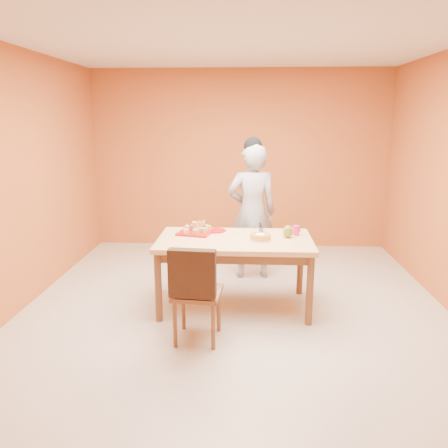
# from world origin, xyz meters

# --- Properties ---
(floor) EXTENTS (5.00, 5.00, 0.00)m
(floor) POSITION_xyz_m (0.00, 0.00, 0.00)
(floor) COLOR beige
(floor) RESTS_ON ground
(ceiling) EXTENTS (5.00, 5.00, 0.00)m
(ceiling) POSITION_xyz_m (0.00, 0.00, 2.70)
(ceiling) COLOR silver
(ceiling) RESTS_ON wall_back
(wall_back) EXTENTS (4.50, 0.00, 4.50)m
(wall_back) POSITION_xyz_m (0.00, 2.50, 1.35)
(wall_back) COLOR #BD592B
(wall_back) RESTS_ON floor
(wall_left) EXTENTS (0.00, 5.00, 5.00)m
(wall_left) POSITION_xyz_m (-2.25, 0.00, 1.35)
(wall_left) COLOR #BD592B
(wall_left) RESTS_ON floor
(dining_table) EXTENTS (1.60, 0.90, 0.76)m
(dining_table) POSITION_xyz_m (-0.00, 0.14, 0.67)
(dining_table) COLOR tan
(dining_table) RESTS_ON floor
(dining_chair) EXTENTS (0.45, 0.52, 0.92)m
(dining_chair) POSITION_xyz_m (-0.32, -0.62, 0.48)
(dining_chair) COLOR brown
(dining_chair) RESTS_ON floor
(pastry_pile) EXTENTS (0.31, 0.31, 0.10)m
(pastry_pile) POSITION_xyz_m (-0.44, 0.33, 0.83)
(pastry_pile) COLOR tan
(pastry_pile) RESTS_ON pastry_platter
(person) EXTENTS (0.66, 0.47, 1.68)m
(person) POSITION_xyz_m (0.18, 1.07, 0.84)
(person) COLOR gray
(person) RESTS_ON floor
(pastry_platter) EXTENTS (0.42, 0.42, 0.02)m
(pastry_platter) POSITION_xyz_m (-0.44, 0.33, 0.77)
(pastry_platter) COLOR maroon
(pastry_platter) RESTS_ON dining_table
(red_dinner_plate) EXTENTS (0.27, 0.27, 0.01)m
(red_dinner_plate) POSITION_xyz_m (-0.22, 0.43, 0.77)
(red_dinner_plate) COLOR maroon
(red_dinner_plate) RESTS_ON dining_table
(white_cake_plate) EXTENTS (0.26, 0.26, 0.01)m
(white_cake_plate) POSITION_xyz_m (0.26, 0.08, 0.77)
(white_cake_plate) COLOR white
(white_cake_plate) RESTS_ON dining_table
(sponge_cake) EXTENTS (0.26, 0.26, 0.05)m
(sponge_cake) POSITION_xyz_m (0.26, 0.08, 0.80)
(sponge_cake) COLOR gold
(sponge_cake) RESTS_ON white_cake_plate
(cake_server) EXTENTS (0.05, 0.24, 0.01)m
(cake_server) POSITION_xyz_m (0.27, 0.26, 0.83)
(cake_server) COLOR silver
(cake_server) RESTS_ON sponge_cake
(egg_ornament) EXTENTS (0.12, 0.10, 0.13)m
(egg_ornament) POSITION_xyz_m (0.55, 0.20, 0.83)
(egg_ornament) COLOR olive
(egg_ornament) RESTS_ON dining_table
(magenta_glass) EXTENTS (0.09, 0.09, 0.10)m
(magenta_glass) POSITION_xyz_m (0.65, 0.30, 0.81)
(magenta_glass) COLOR #D6206C
(magenta_glass) RESTS_ON dining_table
(checker_tin) EXTENTS (0.10, 0.10, 0.03)m
(checker_tin) POSITION_xyz_m (0.67, 0.49, 0.77)
(checker_tin) COLOR #36190E
(checker_tin) RESTS_ON dining_table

